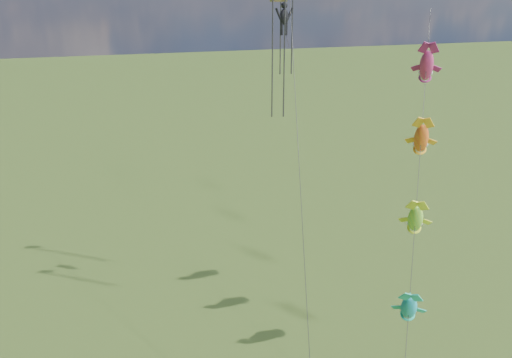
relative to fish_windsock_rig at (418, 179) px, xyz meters
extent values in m
cylinder|color=black|center=(-0.46, -0.78, -1.10)|extent=(8.05, 13.67, 19.17)
ellipsoid|color=#198ABF|center=(-2.22, -3.78, -5.31)|extent=(1.75, 2.22, 2.32)
ellipsoid|color=green|center=(-0.73, -1.24, -1.74)|extent=(1.75, 2.22, 2.32)
ellipsoid|color=red|center=(0.77, 1.31, 1.84)|extent=(1.75, 2.22, 2.32)
ellipsoid|color=#D8336B|center=(2.26, 3.85, 5.41)|extent=(1.75, 2.22, 2.32)
cylinder|color=black|center=(-6.73, 0.15, 0.47)|extent=(3.94, 16.64, 22.31)
cylinder|color=black|center=(-6.53, 5.63, 5.80)|extent=(0.08, 0.08, 6.84)
cylinder|color=black|center=(-5.86, 5.63, 5.80)|extent=(0.08, 0.08, 6.84)
cylinder|color=black|center=(-5.13, 8.46, 8.62)|extent=(0.08, 0.08, 8.54)
cylinder|color=black|center=(-4.43, 8.46, 8.62)|extent=(0.08, 0.08, 8.54)
camera|label=1|loc=(-16.35, -25.38, 10.29)|focal=40.00mm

